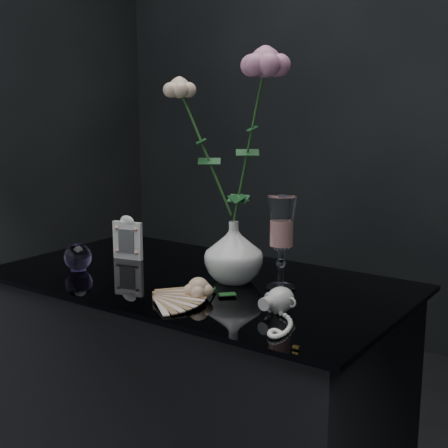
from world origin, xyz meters
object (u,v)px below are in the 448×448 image
Objects in this scene: vase at (234,252)px; paperweight at (78,257)px; pearl_jar at (280,299)px; wine_glass at (281,243)px; loose_rose at (198,288)px; picture_frame at (128,237)px.

paperweight is (-0.40, -0.15, -0.04)m from vase.
wine_glass is at bearing 122.24° from pearl_jar.
pearl_jar is (0.08, -0.15, -0.08)m from wine_glass.
paperweight is at bearing -159.47° from vase.
pearl_jar is (0.60, 0.02, -0.01)m from paperweight.
paperweight is 0.36× the size of pearl_jar.
loose_rose is at bearing -1.57° from paperweight.
picture_frame is (-0.37, 0.02, -0.01)m from vase.
picture_frame reaches higher than pearl_jar.
paperweight is at bearing 162.61° from loose_rose.
vase is at bearing 20.53° from paperweight.
vase is 0.43m from paperweight.
vase is 0.37m from picture_frame.
vase reaches higher than loose_rose.
wine_glass is 1.51× the size of loose_rose.
paperweight is at bearing -110.26° from picture_frame.
pearl_jar is at bearing 1.79° from paperweight.
wine_glass reaches higher than vase.
vase is 0.68× the size of wine_glass.
picture_frame is 1.73× the size of paperweight.
pearl_jar is (0.20, 0.03, 0.00)m from loose_rose.
wine_glass reaches higher than paperweight.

